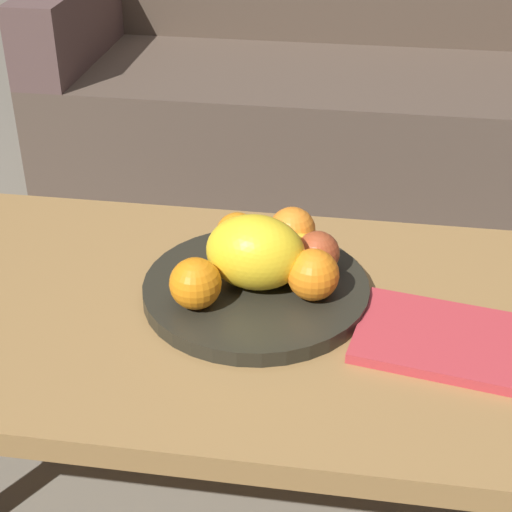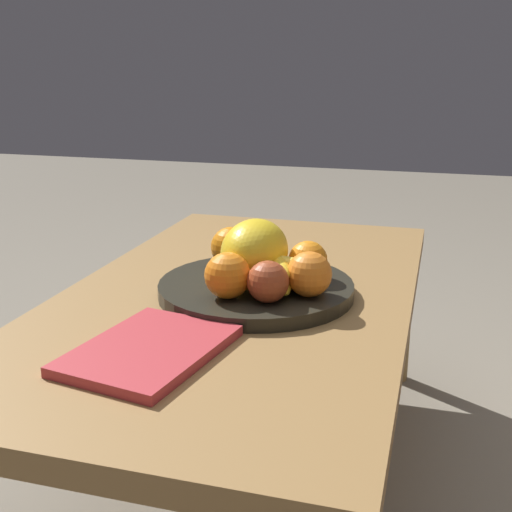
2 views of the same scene
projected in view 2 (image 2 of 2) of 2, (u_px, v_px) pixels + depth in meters
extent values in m
plane|color=slate|center=(241.00, 477.00, 1.35)|extent=(8.00, 8.00, 0.00)
cube|color=olive|center=(240.00, 300.00, 1.24)|extent=(1.14, 0.63, 0.04)
cylinder|color=olive|center=(203.00, 295.00, 1.86)|extent=(0.05, 0.05, 0.37)
cylinder|color=olive|center=(402.00, 315.00, 1.71)|extent=(0.05, 0.05, 0.37)
cylinder|color=black|center=(256.00, 289.00, 1.20)|extent=(0.36, 0.36, 0.03)
ellipsoid|color=yellow|center=(255.00, 251.00, 1.18)|extent=(0.16, 0.13, 0.12)
sphere|color=orange|center=(308.00, 260.00, 1.20)|extent=(0.07, 0.07, 0.07)
sphere|color=orange|center=(231.00, 247.00, 1.28)|extent=(0.08, 0.08, 0.08)
sphere|color=orange|center=(228.00, 275.00, 1.11)|extent=(0.08, 0.08, 0.08)
sphere|color=orange|center=(309.00, 274.00, 1.12)|extent=(0.08, 0.08, 0.08)
sphere|color=#A74624|center=(268.00, 282.00, 1.09)|extent=(0.07, 0.07, 0.07)
ellipsoid|color=yellow|center=(283.00, 281.00, 1.15)|extent=(0.11, 0.15, 0.03)
ellipsoid|color=gold|center=(276.00, 278.00, 1.16)|extent=(0.14, 0.12, 0.03)
ellipsoid|color=yellow|center=(279.00, 279.00, 1.16)|extent=(0.15, 0.09, 0.03)
ellipsoid|color=yellow|center=(278.00, 264.00, 1.15)|extent=(0.15, 0.09, 0.03)
ellipsoid|color=yellow|center=(281.00, 265.00, 1.15)|extent=(0.06, 0.15, 0.03)
cube|color=#BF363D|center=(149.00, 350.00, 0.96)|extent=(0.28, 0.22, 0.02)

